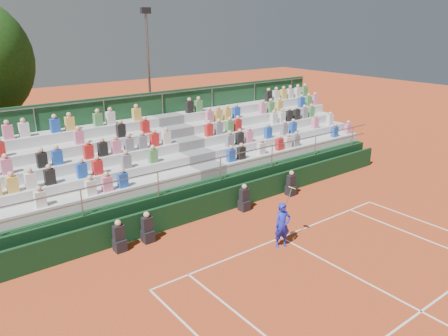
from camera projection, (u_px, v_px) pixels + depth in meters
ground at (281, 238)px, 16.23m from camera, size 90.00×90.00×0.00m
courtside_wall at (228, 199)px, 18.48m from camera, size 20.00×0.15×1.00m
line_officials at (208, 211)px, 17.36m from camera, size 8.89×0.40×1.19m
grandstand at (186, 167)px, 20.72m from camera, size 20.00×5.20×4.40m
tennis_player at (282, 225)px, 15.35m from camera, size 0.88×0.55×2.22m
floodlight_mast at (149, 69)px, 26.43m from camera, size 0.60×0.25×8.40m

